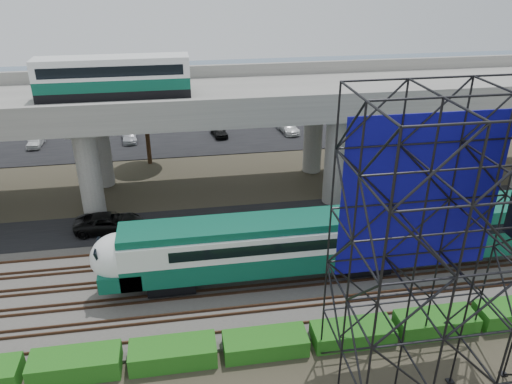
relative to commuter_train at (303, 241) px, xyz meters
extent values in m
plane|color=#474233|center=(-4.62, -2.00, -2.88)|extent=(140.00, 140.00, 0.00)
cube|color=slate|center=(-4.62, 0.00, -2.78)|extent=(90.00, 12.00, 0.20)
cube|color=black|center=(-4.62, 8.50, -2.84)|extent=(90.00, 5.00, 0.08)
cube|color=black|center=(-4.62, 32.00, -2.84)|extent=(90.00, 18.00, 0.08)
cube|color=#42566E|center=(-4.62, 54.00, -2.87)|extent=(140.00, 40.00, 0.03)
cube|color=#472D1E|center=(-4.62, -4.72, -2.60)|extent=(90.00, 0.08, 0.16)
cube|color=#472D1E|center=(-4.62, -3.28, -2.60)|extent=(90.00, 0.08, 0.16)
cube|color=#472D1E|center=(-4.62, -2.72, -2.60)|extent=(90.00, 0.08, 0.16)
cube|color=#472D1E|center=(-4.62, -1.28, -2.60)|extent=(90.00, 0.08, 0.16)
cube|color=#472D1E|center=(-4.62, -0.72, -2.60)|extent=(90.00, 0.08, 0.16)
cube|color=#472D1E|center=(-4.62, 0.72, -2.60)|extent=(90.00, 0.08, 0.16)
cube|color=#472D1E|center=(-4.62, 1.28, -2.60)|extent=(90.00, 0.08, 0.16)
cube|color=#472D1E|center=(-4.62, 2.72, -2.60)|extent=(90.00, 0.08, 0.16)
cube|color=#472D1E|center=(-4.62, 3.28, -2.60)|extent=(90.00, 0.08, 0.16)
cube|color=#472D1E|center=(-4.62, 4.72, -2.60)|extent=(90.00, 0.08, 0.16)
cube|color=black|center=(-8.62, 0.00, -2.07)|extent=(3.00, 2.20, 0.90)
cube|color=black|center=(4.38, 0.00, -2.07)|extent=(3.00, 2.20, 0.90)
cube|color=#0B513C|center=(-2.12, 0.00, -0.92)|extent=(19.00, 3.00, 1.40)
cube|color=white|center=(-2.12, 0.00, 0.53)|extent=(19.00, 3.00, 1.50)
cube|color=#0B513C|center=(-2.12, 0.00, 1.53)|extent=(19.00, 2.60, 0.50)
cube|color=black|center=(-1.12, 0.00, 0.58)|extent=(15.00, 3.06, 0.70)
ellipsoid|color=white|center=(-11.62, 0.00, -0.02)|extent=(3.60, 3.00, 3.20)
cube|color=#0B513C|center=(-11.62, 0.00, -1.07)|extent=(2.60, 3.00, 1.10)
cube|color=black|center=(-12.72, 0.00, 0.48)|extent=(0.48, 2.00, 1.09)
cube|color=#0B513C|center=(11.88, 0.00, 0.08)|extent=(8.00, 3.00, 3.40)
cube|color=#9E9B93|center=(-4.62, 14.00, 5.72)|extent=(80.00, 12.00, 1.20)
cube|color=#9E9B93|center=(-4.62, 8.25, 6.87)|extent=(80.00, 0.50, 1.10)
cube|color=#9E9B93|center=(-4.62, 19.75, 6.87)|extent=(80.00, 0.50, 1.10)
cylinder|color=#9E9B93|center=(-14.62, 10.50, 1.12)|extent=(1.80, 1.80, 8.00)
cylinder|color=#9E9B93|center=(-14.62, 17.50, 1.12)|extent=(1.80, 1.80, 8.00)
cube|color=#9E9B93|center=(-14.62, 14.00, 4.82)|extent=(2.40, 9.00, 0.60)
cylinder|color=#9E9B93|center=(5.38, 10.50, 1.12)|extent=(1.80, 1.80, 8.00)
cylinder|color=#9E9B93|center=(5.38, 17.50, 1.12)|extent=(1.80, 1.80, 8.00)
cube|color=#9E9B93|center=(5.38, 14.00, 4.82)|extent=(2.40, 9.00, 0.60)
cylinder|color=#9E9B93|center=(23.38, 17.50, 1.12)|extent=(1.80, 1.80, 8.00)
cube|color=black|center=(-12.28, 14.00, 6.67)|extent=(12.00, 2.50, 0.70)
cube|color=#0B513C|center=(-12.28, 14.00, 7.47)|extent=(12.00, 2.50, 0.90)
cube|color=white|center=(-12.28, 14.00, 8.57)|extent=(12.00, 2.50, 1.30)
cube|color=black|center=(-12.28, 14.00, 8.62)|extent=(11.00, 2.56, 0.80)
cube|color=white|center=(-12.28, 14.00, 9.37)|extent=(12.00, 2.40, 0.30)
cube|color=#0D0B80|center=(3.83, -6.95, 6.42)|extent=(8.10, 0.08, 8.25)
cube|color=#166216|center=(-13.62, -6.30, -2.28)|extent=(4.60, 1.80, 1.20)
cube|color=#166216|center=(-8.62, -6.30, -2.31)|extent=(4.60, 1.80, 1.15)
cube|color=#166216|center=(-3.62, -6.30, -2.37)|extent=(4.60, 1.80, 1.03)
cube|color=#166216|center=(1.38, -6.30, -2.38)|extent=(4.60, 1.80, 1.01)
cube|color=#166216|center=(6.38, -6.30, -2.32)|extent=(4.60, 1.80, 1.12)
cylinder|color=#382314|center=(9.38, 10.50, -0.48)|extent=(0.44, 0.44, 4.80)
ellipsoid|color=#166216|center=(9.38, 10.50, 2.72)|extent=(4.94, 4.94, 4.18)
cylinder|color=#382314|center=(-10.62, 22.00, -0.48)|extent=(0.44, 0.44, 4.80)
ellipsoid|color=#166216|center=(-10.62, 22.00, 2.72)|extent=(4.94, 4.94, 4.18)
imported|color=black|center=(-13.34, 8.35, -2.08)|extent=(5.30, 2.58, 1.45)
imported|color=white|center=(-23.31, 29.00, -2.18)|extent=(1.60, 3.69, 1.24)
imported|color=#A5A7AC|center=(-16.23, 34.00, -2.23)|extent=(1.73, 3.62, 1.14)
imported|color=#B1B3BA|center=(-13.12, 29.00, -2.23)|extent=(2.06, 4.10, 1.14)
imported|color=white|center=(-8.99, 34.00, -2.25)|extent=(2.70, 4.26, 1.10)
imported|color=black|center=(-2.77, 29.00, -2.17)|extent=(2.05, 3.89, 1.26)
imported|color=#939699|center=(4.26, 34.00, -2.16)|extent=(2.12, 4.08, 1.28)
imported|color=silver|center=(5.56, 29.00, -2.16)|extent=(2.34, 4.61, 1.28)
imported|color=#9B9DA3|center=(13.35, 34.00, -2.15)|extent=(3.14, 5.06, 1.31)
camera|label=1|loc=(-7.50, -26.83, 17.09)|focal=35.00mm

